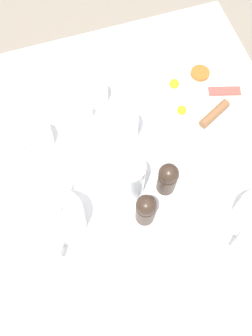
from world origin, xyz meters
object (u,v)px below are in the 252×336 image
salt_grinder (146,209)px  water_glass_short (129,178)px  breakfast_plate (198,97)px  fork_by_plate (137,316)px  teacup_with_saucer_left (94,95)px  water_glass_tall (123,125)px  teapot_near (62,218)px  knife_by_plate (2,94)px  teacup_with_saucer_right (38,139)px  pepper_grinder (168,178)px

salt_grinder → water_glass_short: bearing=99.9°
breakfast_plate → fork_by_plate: breakfast_plate is taller
breakfast_plate → teacup_with_saucer_left: (-0.30, 0.09, 0.02)m
water_glass_short → teacup_with_saucer_left: bearing=92.1°
breakfast_plate → water_glass_tall: bearing=-168.7°
salt_grinder → teacup_with_saucer_left: bearing=93.9°
teapot_near → knife_by_plate: (-0.08, 0.45, -0.05)m
fork_by_plate → knife_by_plate: size_ratio=0.72×
water_glass_tall → salt_grinder: size_ratio=0.92×
salt_grinder → fork_by_plate: (-0.10, -0.23, -0.06)m
water_glass_tall → teacup_with_saucer_left: bearing=108.9°
teacup_with_saucer_right → salt_grinder: size_ratio=1.31×
teapot_near → fork_by_plate: teapot_near is taller
teapot_near → teacup_with_saucer_left: size_ratio=1.25×
teacup_with_saucer_right → pepper_grinder: bearing=-38.5°
breakfast_plate → teacup_with_saucer_right: 0.48m
water_glass_short → salt_grinder: water_glass_short is taller
teacup_with_saucer_left → water_glass_tall: bearing=-71.1°
teapot_near → fork_by_plate: size_ratio=1.46×
teapot_near → teacup_with_saucer_right: size_ratio=1.25×
breakfast_plate → fork_by_plate: 0.64m
salt_grinder → teapot_near: bearing=168.0°
teacup_with_saucer_left → fork_by_plate: bearing=-96.5°
teapot_near → fork_by_plate: 0.29m
breakfast_plate → salt_grinder: salt_grinder is taller
water_glass_tall → breakfast_plate: bearing=11.3°
teapot_near → water_glass_tall: teapot_near is taller
fork_by_plate → teacup_with_saucer_left: bearing=83.5°
knife_by_plate → water_glass_tall: bearing=-38.3°
knife_by_plate → fork_by_plate: bearing=-75.2°
breakfast_plate → teapot_near: teapot_near is taller
fork_by_plate → knife_by_plate: 0.74m
fork_by_plate → pepper_grinder: bearing=58.4°
teapot_near → water_glass_short: 0.19m
water_glass_short → knife_by_plate: bearing=124.0°
fork_by_plate → knife_by_plate: (-0.19, 0.71, 0.00)m
knife_by_plate → pepper_grinder: bearing=-49.6°
pepper_grinder → salt_grinder: same height
breakfast_plate → teacup_with_saucer_left: 0.31m
water_glass_tall → salt_grinder: salt_grinder is taller
teacup_with_saucer_right → knife_by_plate: bearing=110.3°
water_glass_tall → water_glass_short: 0.16m
water_glass_short → fork_by_plate: water_glass_short is taller
teacup_with_saucer_right → teacup_with_saucer_left: bearing=26.3°
water_glass_short → knife_by_plate: (-0.27, 0.40, -0.07)m
water_glass_tall → knife_by_plate: bearing=141.7°
teacup_with_saucer_right → water_glass_tall: size_ratio=1.42×
teacup_with_saucer_left → fork_by_plate: (-0.07, -0.61, -0.03)m
teacup_with_saucer_right → fork_by_plate: (0.12, -0.52, -0.03)m
breakfast_plate → pepper_grinder: size_ratio=2.57×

